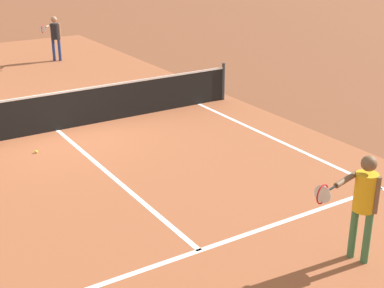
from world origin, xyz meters
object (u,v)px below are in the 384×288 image
object	(u,v)px
player_far	(55,34)
player_near	(364,197)
net	(56,111)
tennis_ball_near_net	(36,152)

from	to	relation	value
player_far	player_near	bearing A→B (deg)	-92.89
net	tennis_ball_near_net	size ratio (longest dim) A/B	151.25
tennis_ball_near_net	player_far	bearing A→B (deg)	67.91
net	player_far	distance (m)	7.90
net	player_far	bearing A→B (deg)	70.73
player_near	tennis_ball_near_net	distance (m)	7.28
player_far	tennis_ball_near_net	world-z (taller)	player_far
net	player_far	world-z (taller)	player_far
player_near	player_far	bearing A→B (deg)	87.11
tennis_ball_near_net	net	bearing A→B (deg)	52.57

